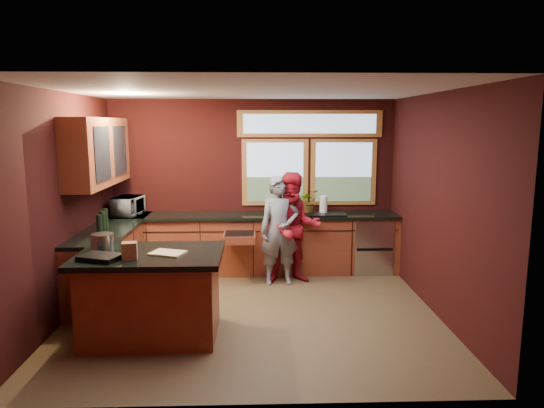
{
  "coord_description": "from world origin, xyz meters",
  "views": [
    {
      "loc": [
        0.04,
        -5.73,
        2.32
      ],
      "look_at": [
        0.25,
        0.4,
        1.3
      ],
      "focal_mm": 32.0,
      "sensor_mm": 36.0,
      "label": 1
    }
  ],
  "objects_px": {
    "stock_pot": "(102,242)",
    "island": "(152,294)",
    "person_grey": "(279,231)",
    "person_red": "(294,228)",
    "cutting_board": "(168,253)"
  },
  "relations": [
    {
      "from": "person_grey",
      "to": "person_red",
      "type": "xyz_separation_m",
      "value": [
        0.22,
        0.06,
        0.02
      ]
    },
    {
      "from": "stock_pot",
      "to": "island",
      "type": "bearing_deg",
      "value": -15.26
    },
    {
      "from": "island",
      "to": "cutting_board",
      "type": "height_order",
      "value": "cutting_board"
    },
    {
      "from": "cutting_board",
      "to": "stock_pot",
      "type": "xyz_separation_m",
      "value": [
        -0.75,
        0.2,
        0.08
      ]
    },
    {
      "from": "island",
      "to": "stock_pot",
      "type": "xyz_separation_m",
      "value": [
        -0.55,
        0.15,
        0.56
      ]
    },
    {
      "from": "person_red",
      "to": "cutting_board",
      "type": "bearing_deg",
      "value": -132.41
    },
    {
      "from": "island",
      "to": "person_red",
      "type": "distance_m",
      "value": 2.5
    },
    {
      "from": "person_red",
      "to": "stock_pot",
      "type": "xyz_separation_m",
      "value": [
        -2.26,
        -1.65,
        0.22
      ]
    },
    {
      "from": "island",
      "to": "person_grey",
      "type": "xyz_separation_m",
      "value": [
        1.49,
        1.74,
        0.31
      ]
    },
    {
      "from": "island",
      "to": "stock_pot",
      "type": "bearing_deg",
      "value": 164.74
    },
    {
      "from": "person_grey",
      "to": "cutting_board",
      "type": "xyz_separation_m",
      "value": [
        -1.29,
        -1.79,
        0.16
      ]
    },
    {
      "from": "cutting_board",
      "to": "stock_pot",
      "type": "distance_m",
      "value": 0.78
    },
    {
      "from": "island",
      "to": "person_red",
      "type": "relative_size",
      "value": 0.95
    },
    {
      "from": "person_red",
      "to": "cutting_board",
      "type": "height_order",
      "value": "person_red"
    },
    {
      "from": "person_red",
      "to": "stock_pot",
      "type": "distance_m",
      "value": 2.8
    }
  ]
}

